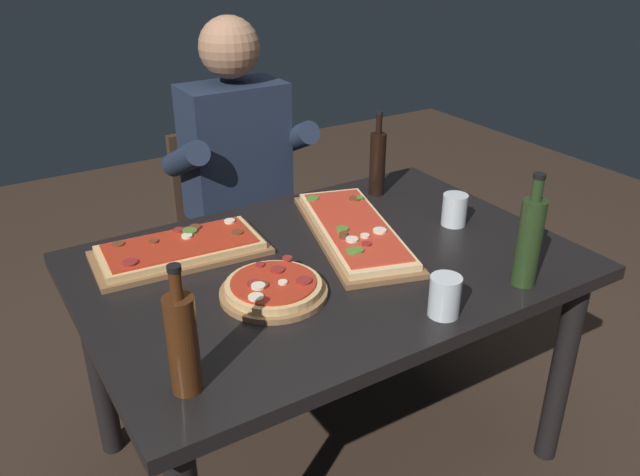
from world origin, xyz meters
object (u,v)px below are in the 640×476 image
(diner_chair, at_px, (233,226))
(seated_diner, at_px, (242,177))
(vinegar_bottle_green, at_px, (529,240))
(tumbler_far_side, at_px, (444,298))
(pizza_rectangular_left, at_px, (354,230))
(oil_bottle_amber, at_px, (183,342))
(dining_table, at_px, (329,288))
(tumbler_near_camera, at_px, (454,210))
(pizza_round_far, at_px, (274,289))
(pizza_rectangular_front, at_px, (180,249))
(wine_bottle_dark, at_px, (378,162))

(diner_chair, xyz_separation_m, seated_diner, (0.00, -0.12, 0.26))
(vinegar_bottle_green, distance_m, seated_diner, 1.17)
(diner_chair, bearing_deg, tumbler_far_side, -89.18)
(pizza_rectangular_left, relative_size, oil_bottle_amber, 2.23)
(diner_chair, bearing_deg, pizza_rectangular_left, -84.09)
(vinegar_bottle_green, bearing_deg, diner_chair, 103.80)
(vinegar_bottle_green, bearing_deg, dining_table, 134.14)
(tumbler_near_camera, distance_m, tumbler_far_side, 0.54)
(vinegar_bottle_green, bearing_deg, pizza_round_far, 153.56)
(vinegar_bottle_green, height_order, seated_diner, seated_diner)
(pizza_round_far, height_order, tumbler_near_camera, tumbler_near_camera)
(diner_chair, bearing_deg, vinegar_bottle_green, -76.20)
(pizza_rectangular_front, xyz_separation_m, diner_chair, (0.43, 0.60, -0.27))
(tumbler_near_camera, relative_size, tumbler_far_side, 0.96)
(pizza_round_far, bearing_deg, seated_diner, 69.98)
(pizza_rectangular_left, bearing_deg, tumbler_far_side, -97.22)
(dining_table, relative_size, tumbler_far_side, 13.12)
(oil_bottle_amber, height_order, seated_diner, seated_diner)
(diner_chair, bearing_deg, pizza_round_far, -107.64)
(seated_diner, bearing_deg, diner_chair, 90.00)
(oil_bottle_amber, height_order, vinegar_bottle_green, vinegar_bottle_green)
(oil_bottle_amber, relative_size, diner_chair, 0.34)
(pizza_rectangular_front, relative_size, wine_bottle_dark, 1.71)
(pizza_rectangular_front, distance_m, vinegar_bottle_green, 0.98)
(pizza_rectangular_front, height_order, wine_bottle_dark, wine_bottle_dark)
(vinegar_bottle_green, height_order, tumbler_far_side, vinegar_bottle_green)
(vinegar_bottle_green, bearing_deg, tumbler_far_side, -179.29)
(wine_bottle_dark, distance_m, oil_bottle_amber, 1.18)
(dining_table, distance_m, tumbler_near_camera, 0.50)
(oil_bottle_amber, bearing_deg, seated_diner, 59.22)
(pizza_round_far, xyz_separation_m, wine_bottle_dark, (0.64, 0.42, 0.10))
(vinegar_bottle_green, relative_size, tumbler_far_side, 2.97)
(pizza_rectangular_front, distance_m, pizza_rectangular_left, 0.53)
(tumbler_near_camera, distance_m, diner_chair, 1.00)
(pizza_round_far, bearing_deg, pizza_rectangular_front, 110.38)
(pizza_rectangular_front, relative_size, pizza_round_far, 1.81)
(vinegar_bottle_green, height_order, tumbler_near_camera, vinegar_bottle_green)
(dining_table, relative_size, tumbler_near_camera, 13.64)
(pizza_rectangular_left, distance_m, diner_chair, 0.82)
(diner_chair, bearing_deg, pizza_rectangular_front, -125.42)
(pizza_rectangular_front, distance_m, tumbler_far_side, 0.79)
(oil_bottle_amber, relative_size, vinegar_bottle_green, 0.94)
(seated_diner, bearing_deg, oil_bottle_amber, -120.78)
(vinegar_bottle_green, relative_size, diner_chair, 0.36)
(dining_table, bearing_deg, tumbler_far_side, -77.17)
(dining_table, xyz_separation_m, pizza_round_far, (-0.23, -0.09, 0.12))
(oil_bottle_amber, height_order, tumbler_near_camera, oil_bottle_amber)
(pizza_rectangular_left, xyz_separation_m, vinegar_bottle_green, (0.23, -0.48, 0.11))
(diner_chair, height_order, seated_diner, seated_diner)
(pizza_rectangular_left, xyz_separation_m, oil_bottle_amber, (-0.71, -0.42, 0.10))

